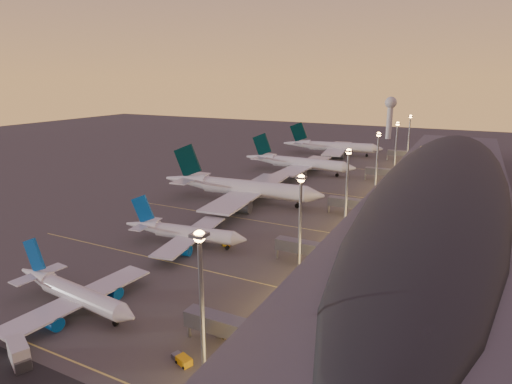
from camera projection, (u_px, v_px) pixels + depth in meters
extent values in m
plane|color=#43413E|center=(175.00, 254.00, 116.89)|extent=(700.00, 700.00, 0.00)
cylinder|color=silver|center=(83.00, 297.00, 87.06)|extent=(22.93, 6.03, 3.86)
cone|color=silver|center=(127.00, 315.00, 80.25)|extent=(4.01, 4.19, 3.86)
cone|color=silver|center=(36.00, 275.00, 95.44)|extent=(10.56, 4.83, 3.86)
cube|color=silver|center=(80.00, 298.00, 87.80)|extent=(9.69, 32.97, 0.42)
cylinder|color=#0D4E9B|center=(111.00, 291.00, 93.59)|extent=(5.37, 3.38, 2.89)
cylinder|color=#0D4E9B|center=(50.00, 321.00, 81.93)|extent=(5.37, 3.38, 2.89)
cube|color=#0D4E9B|center=(34.00, 255.00, 93.88)|extent=(7.09, 1.26, 8.37)
cube|color=silver|center=(39.00, 274.00, 94.65)|extent=(4.77, 11.99, 0.27)
cylinder|color=black|center=(115.00, 322.00, 82.83)|extent=(0.34, 0.34, 1.52)
cylinder|color=black|center=(115.00, 323.00, 82.89)|extent=(1.14, 0.78, 1.08)
cylinder|color=black|center=(90.00, 301.00, 90.90)|extent=(0.34, 0.34, 1.52)
cylinder|color=black|center=(90.00, 301.00, 90.96)|extent=(1.14, 0.78, 1.08)
cylinder|color=black|center=(67.00, 312.00, 86.50)|extent=(0.34, 0.34, 1.52)
cylinder|color=black|center=(67.00, 313.00, 86.56)|extent=(1.14, 0.78, 1.08)
cylinder|color=silver|center=(195.00, 234.00, 121.85)|extent=(24.04, 7.38, 4.04)
cone|color=silver|center=(240.00, 239.00, 117.61)|extent=(4.36, 4.54, 4.04)
cone|color=silver|center=(142.00, 225.00, 127.02)|extent=(11.17, 5.53, 4.04)
cube|color=silver|center=(191.00, 235.00, 122.39)|extent=(11.67, 34.63, 0.44)
cylinder|color=#0D4E9B|center=(205.00, 232.00, 129.35)|extent=(5.73, 3.76, 3.03)
cylinder|color=#0D4E9B|center=(181.00, 250.00, 115.66)|extent=(5.73, 3.76, 3.03)
cube|color=#0D4E9B|center=(143.00, 209.00, 125.50)|extent=(7.41, 1.66, 8.76)
cube|color=silver|center=(146.00, 224.00, 126.46)|extent=(5.53, 12.66, 0.28)
cylinder|color=black|center=(227.00, 247.00, 119.51)|extent=(0.37, 0.37, 1.59)
cylinder|color=black|center=(227.00, 248.00, 119.57)|extent=(1.22, 0.86, 1.13)
cylinder|color=black|center=(194.00, 239.00, 125.75)|extent=(0.37, 0.37, 1.59)
cylinder|color=black|center=(194.00, 239.00, 125.81)|extent=(1.22, 0.86, 1.13)
cylinder|color=black|center=(184.00, 245.00, 120.58)|extent=(0.37, 0.37, 1.59)
cylinder|color=black|center=(185.00, 246.00, 120.64)|extent=(1.22, 0.86, 1.13)
cylinder|color=silver|center=(254.00, 189.00, 162.88)|extent=(41.50, 9.37, 6.22)
cone|color=silver|center=(315.00, 195.00, 154.08)|extent=(7.09, 6.71, 6.22)
cone|color=silver|center=(187.00, 180.00, 173.67)|extent=(19.00, 7.63, 6.22)
cube|color=silver|center=(249.00, 191.00, 163.89)|extent=(16.54, 60.88, 0.68)
cylinder|color=slate|center=(265.00, 189.00, 175.76)|extent=(9.62, 5.37, 4.67)
cylinder|color=slate|center=(238.00, 206.00, 152.13)|extent=(9.62, 5.37, 4.67)
cube|color=black|center=(188.00, 161.00, 171.25)|extent=(12.31, 1.87, 13.81)
cube|color=silver|center=(191.00, 178.00, 172.60)|extent=(8.28, 22.10, 0.44)
cylinder|color=black|center=(297.00, 205.00, 157.64)|extent=(0.53, 0.53, 2.49)
cylinder|color=black|center=(297.00, 206.00, 157.74)|extent=(1.82, 1.22, 1.74)
cylinder|color=black|center=(251.00, 196.00, 169.12)|extent=(0.53, 0.53, 2.49)
cylinder|color=black|center=(251.00, 197.00, 169.21)|extent=(1.82, 1.22, 1.74)
cylinder|color=black|center=(242.00, 202.00, 161.34)|extent=(0.53, 0.53, 2.49)
cylinder|color=black|center=(242.00, 203.00, 161.44)|extent=(1.82, 1.22, 1.74)
cylinder|color=silver|center=(308.00, 164.00, 213.59)|extent=(36.70, 6.22, 5.53)
cone|color=silver|center=(349.00, 168.00, 203.99)|extent=(6.01, 5.64, 5.53)
cone|color=silver|center=(261.00, 158.00, 225.42)|extent=(16.63, 5.84, 5.53)
cube|color=silver|center=(304.00, 165.00, 214.65)|extent=(11.63, 53.69, 0.61)
cylinder|color=slate|center=(315.00, 165.00, 224.64)|extent=(8.34, 4.30, 4.15)
cylinder|color=slate|center=(297.00, 174.00, 204.55)|extent=(8.34, 4.30, 4.15)
cube|color=black|center=(262.00, 144.00, 223.19)|extent=(10.93, 1.03, 12.28)
cube|color=silver|center=(264.00, 157.00, 224.30)|extent=(6.26, 19.37, 0.39)
cylinder|color=black|center=(337.00, 174.00, 207.65)|extent=(0.45, 0.45, 2.21)
cylinder|color=black|center=(337.00, 175.00, 207.74)|extent=(1.57, 1.00, 1.55)
cylinder|color=black|center=(305.00, 169.00, 219.24)|extent=(0.45, 0.45, 2.21)
cylinder|color=black|center=(305.00, 170.00, 219.32)|extent=(1.57, 1.00, 1.55)
cylinder|color=black|center=(299.00, 172.00, 212.62)|extent=(0.45, 0.45, 2.21)
cylinder|color=black|center=(299.00, 173.00, 212.71)|extent=(1.57, 1.00, 1.55)
cylinder|color=silver|center=(341.00, 147.00, 263.80)|extent=(38.57, 11.18, 5.77)
cone|color=silver|center=(378.00, 149.00, 256.99)|extent=(6.91, 6.59, 5.77)
cone|color=silver|center=(297.00, 144.00, 272.13)|extent=(17.87, 8.18, 5.77)
cube|color=silver|center=(338.00, 148.00, 264.63)|extent=(18.96, 56.75, 0.63)
cylinder|color=slate|center=(342.00, 149.00, 275.98)|extent=(9.14, 5.52, 4.32)
cylinder|color=slate|center=(337.00, 155.00, 253.53)|extent=(9.14, 5.52, 4.32)
cube|color=black|center=(299.00, 132.00, 269.93)|extent=(11.38, 2.49, 12.80)
cube|color=silver|center=(300.00, 142.00, 271.26)|extent=(8.97, 20.74, 0.40)
cylinder|color=black|center=(367.00, 155.00, 259.92)|extent=(0.52, 0.52, 2.31)
cylinder|color=black|center=(367.00, 155.00, 260.01)|extent=(1.74, 1.23, 1.61)
cylinder|color=black|center=(336.00, 152.00, 269.49)|extent=(0.52, 0.52, 2.31)
cylinder|color=black|center=(336.00, 153.00, 269.58)|extent=(1.74, 1.23, 1.61)
cylinder|color=black|center=(334.00, 154.00, 262.10)|extent=(0.52, 0.52, 2.31)
cylinder|color=black|center=(334.00, 155.00, 262.19)|extent=(1.74, 1.23, 1.61)
cube|color=#515156|center=(443.00, 197.00, 150.80)|extent=(40.00, 255.00, 12.00)
ellipsoid|color=black|center=(445.00, 180.00, 149.25)|extent=(39.00, 253.00, 10.92)
cube|color=#FFC15E|center=(384.00, 193.00, 159.87)|extent=(0.40, 244.80, 8.00)
cube|color=slate|center=(226.00, 326.00, 75.05)|extent=(16.00, 3.20, 3.00)
cylinder|color=slate|center=(189.00, 326.00, 79.13)|extent=(0.70, 0.70, 4.40)
cube|color=slate|center=(306.00, 248.00, 109.53)|extent=(16.00, 3.20, 3.00)
cylinder|color=slate|center=(277.00, 250.00, 113.61)|extent=(0.70, 0.70, 4.40)
cube|color=slate|center=(351.00, 203.00, 148.31)|extent=(16.00, 3.20, 3.00)
cylinder|color=slate|center=(329.00, 206.00, 152.39)|extent=(0.70, 0.70, 4.40)
cube|color=slate|center=(383.00, 172.00, 197.44)|extent=(16.00, 3.20, 3.00)
cylinder|color=slate|center=(365.00, 175.00, 201.52)|extent=(0.70, 0.70, 4.40)
cube|color=slate|center=(402.00, 153.00, 245.71)|extent=(16.00, 3.20, 3.00)
cylinder|color=slate|center=(387.00, 156.00, 249.79)|extent=(0.70, 0.70, 4.40)
cylinder|color=slate|center=(202.00, 315.00, 63.49)|extent=(0.70, 0.70, 25.00)
cube|color=slate|center=(199.00, 235.00, 60.19)|extent=(2.20, 2.20, 0.50)
sphere|color=#F3A34C|center=(199.00, 236.00, 60.25)|extent=(1.80, 1.80, 1.80)
cylinder|color=slate|center=(300.00, 232.00, 97.96)|extent=(0.70, 0.70, 25.00)
cube|color=slate|center=(301.00, 178.00, 94.67)|extent=(2.20, 2.20, 0.50)
sphere|color=#F3A34C|center=(301.00, 178.00, 94.72)|extent=(1.80, 1.80, 1.80)
cylinder|color=slate|center=(346.00, 191.00, 132.44)|extent=(0.70, 0.70, 25.00)
cube|color=slate|center=(349.00, 151.00, 129.15)|extent=(2.20, 2.20, 0.50)
sphere|color=#F3A34C|center=(349.00, 152.00, 129.20)|extent=(1.80, 1.80, 1.80)
cylinder|color=slate|center=(377.00, 166.00, 171.22)|extent=(0.70, 0.70, 25.00)
cube|color=slate|center=(379.00, 134.00, 167.93)|extent=(2.20, 2.20, 0.50)
sphere|color=#F3A34C|center=(379.00, 134.00, 167.98)|extent=(1.80, 1.80, 1.80)
cylinder|color=slate|center=(396.00, 149.00, 210.01)|extent=(0.70, 0.70, 25.00)
cube|color=slate|center=(398.00, 123.00, 206.72)|extent=(2.20, 2.20, 0.50)
sphere|color=#F3A34C|center=(398.00, 124.00, 206.77)|extent=(1.80, 1.80, 1.80)
cylinder|color=slate|center=(409.00, 138.00, 248.79)|extent=(0.70, 0.70, 25.00)
cube|color=slate|center=(411.00, 116.00, 245.50)|extent=(2.20, 2.20, 0.50)
sphere|color=#F3A34C|center=(411.00, 116.00, 245.55)|extent=(1.80, 1.80, 1.80)
cylinder|color=silver|center=(389.00, 122.00, 333.26)|extent=(4.40, 4.40, 26.00)
sphere|color=silver|center=(391.00, 103.00, 329.37)|extent=(9.00, 9.00, 9.00)
cube|color=#D8C659|center=(24.00, 341.00, 78.10)|extent=(90.00, 0.36, 0.00)
cube|color=#D8C659|center=(164.00, 261.00, 112.58)|extent=(90.00, 0.36, 0.00)
cube|color=#D8C659|center=(238.00, 218.00, 147.06)|extent=(90.00, 0.36, 0.00)
cube|color=#D8C659|center=(288.00, 188.00, 185.84)|extent=(90.00, 0.36, 0.00)
cube|color=#D8C659|center=(327.00, 166.00, 233.25)|extent=(90.00, 0.36, 0.00)
cube|color=#D99A0C|center=(184.00, 361.00, 71.78)|extent=(3.15, 2.52, 1.25)
cube|color=slate|center=(177.00, 356.00, 73.25)|extent=(2.00, 1.93, 0.91)
cylinder|color=black|center=(192.00, 363.00, 71.73)|extent=(0.54, 0.36, 0.50)
cylinder|color=black|center=(183.00, 368.00, 70.59)|extent=(0.54, 0.36, 0.50)
cylinder|color=black|center=(185.00, 358.00, 73.16)|extent=(0.54, 0.36, 0.50)
cylinder|color=black|center=(176.00, 362.00, 72.02)|extent=(0.54, 0.36, 0.50)
cube|color=#D99A0C|center=(229.00, 335.00, 79.12)|extent=(2.51, 1.85, 1.04)
cube|color=slate|center=(220.00, 334.00, 79.59)|extent=(1.55, 1.48, 0.76)
cylinder|color=black|center=(234.00, 335.00, 79.65)|extent=(0.44, 0.25, 0.42)
cylinder|color=black|center=(232.00, 339.00, 78.33)|extent=(0.44, 0.25, 0.42)
cylinder|color=black|center=(226.00, 334.00, 80.08)|extent=(0.44, 0.25, 0.42)
cylinder|color=black|center=(223.00, 338.00, 78.76)|extent=(0.44, 0.25, 0.42)
cube|color=#D99A0C|center=(226.00, 244.00, 121.99)|extent=(2.79, 2.48, 1.08)
cube|color=slate|center=(223.00, 243.00, 123.48)|extent=(1.84, 1.81, 0.79)
cylinder|color=black|center=(230.00, 246.00, 121.73)|extent=(0.46, 0.38, 0.43)
cylinder|color=black|center=(225.00, 247.00, 120.97)|extent=(0.46, 0.38, 0.43)
cylinder|color=black|center=(227.00, 244.00, 123.18)|extent=(0.46, 0.38, 0.43)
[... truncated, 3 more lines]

